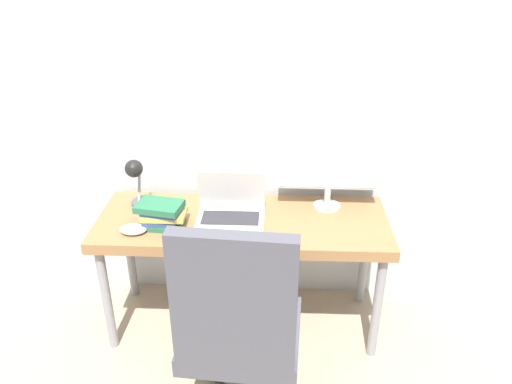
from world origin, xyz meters
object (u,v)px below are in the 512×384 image
monitor (330,158)px  office_chair (238,324)px  desk_lamp (137,179)px  laptop (231,209)px  book_stack (162,214)px  game_controller (133,229)px

monitor → office_chair: (-0.44, -0.86, -0.41)m
desk_lamp → office_chair: office_chair is taller
laptop → office_chair: office_chair is taller
book_stack → game_controller: bearing=-150.7°
monitor → book_stack: bearing=-164.3°
monitor → book_stack: (-0.88, -0.25, -0.23)m
game_controller → monitor: bearing=17.7°
office_chair → book_stack: bearing=126.0°
office_chair → laptop: bearing=97.4°
laptop → book_stack: size_ratio=1.39×
laptop → game_controller: laptop is taller
office_chair → game_controller: bearing=137.4°
laptop → book_stack: (-0.35, -0.09, 0.02)m
book_stack → office_chair: bearing=-54.0°
laptop → book_stack: 0.36m
monitor → desk_lamp: bearing=-175.1°
monitor → desk_lamp: (-1.04, -0.09, -0.11)m
monitor → office_chair: bearing=-117.0°
desk_lamp → monitor: bearing=4.9°
laptop → book_stack: bearing=-164.9°
desk_lamp → book_stack: (0.16, -0.16, -0.12)m
desk_lamp → game_controller: (0.02, -0.24, -0.17)m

